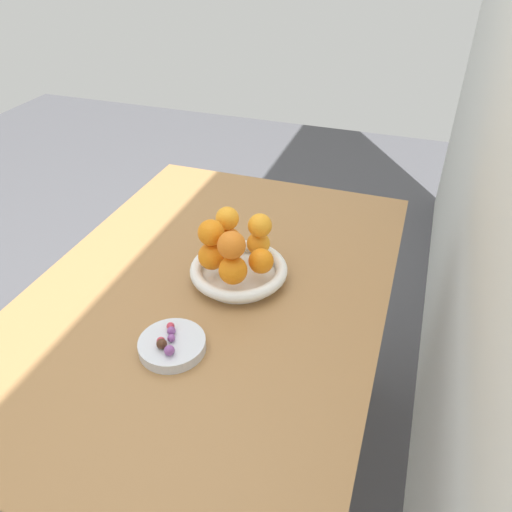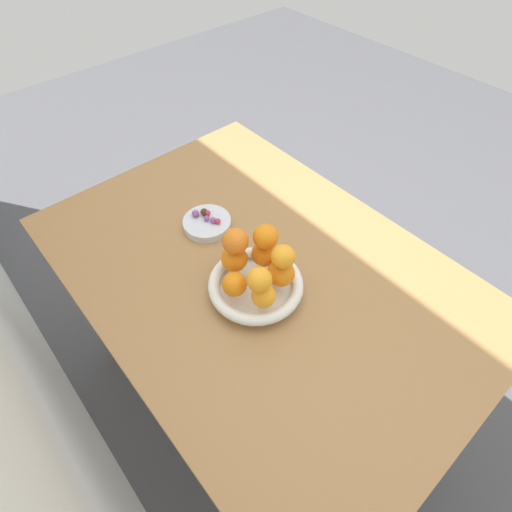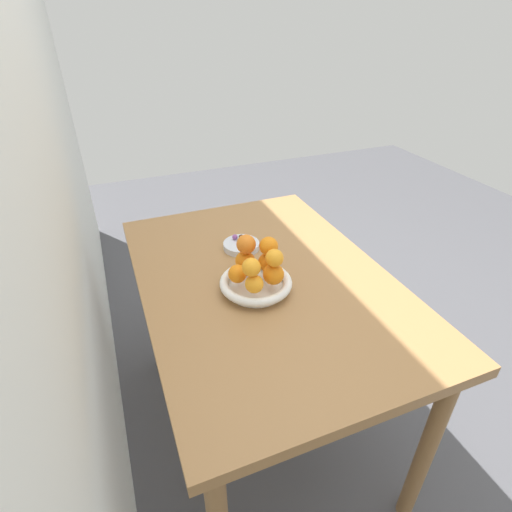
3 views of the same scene
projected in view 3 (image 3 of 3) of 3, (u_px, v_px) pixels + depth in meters
name	position (u px, v px, depth m)	size (l,w,h in m)	color
ground_plane	(263.00, 423.00, 1.65)	(6.00, 6.00, 0.00)	#4C4C51
wall_back	(17.00, 131.00, 0.82)	(4.00, 0.05, 2.50)	silver
dining_table	(264.00, 299.00, 1.31)	(1.10, 0.76, 0.74)	#9E7042
fruit_bowl	(256.00, 284.00, 1.19)	(0.22, 0.22, 0.04)	white
candy_dish	(241.00, 245.00, 1.41)	(0.13, 0.13, 0.02)	silver
orange_0	(268.00, 262.00, 1.21)	(0.06, 0.06, 0.06)	orange
orange_1	(245.00, 261.00, 1.21)	(0.06, 0.06, 0.06)	orange
orange_2	(237.00, 274.00, 1.16)	(0.05, 0.05, 0.05)	orange
orange_3	(254.00, 284.00, 1.12)	(0.05, 0.05, 0.05)	orange
orange_4	(273.00, 274.00, 1.15)	(0.06, 0.06, 0.06)	orange
orange_5	(274.00, 258.00, 1.12)	(0.05, 0.05, 0.05)	orange
orange_6	(251.00, 267.00, 1.09)	(0.05, 0.05, 0.05)	orange
orange_7	(246.00, 244.00, 1.18)	(0.06, 0.06, 0.06)	orange
orange_8	(270.00, 246.00, 1.17)	(0.06, 0.06, 0.06)	orange
candy_ball_0	(241.00, 241.00, 1.40)	(0.01, 0.01, 0.01)	#8C4C99
candy_ball_1	(241.00, 237.00, 1.41)	(0.02, 0.02, 0.02)	#472819
candy_ball_2	(248.00, 244.00, 1.38)	(0.02, 0.02, 0.02)	#C6384C
candy_ball_3	(235.00, 237.00, 1.42)	(0.02, 0.02, 0.02)	#8C4C99
candy_ball_4	(246.00, 242.00, 1.39)	(0.02, 0.02, 0.02)	#8C4C99
candy_ball_5	(244.00, 238.00, 1.41)	(0.02, 0.02, 0.02)	#C6384C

